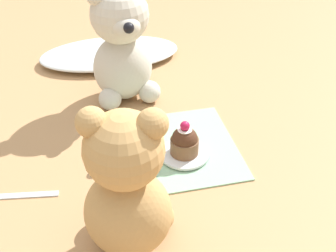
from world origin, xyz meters
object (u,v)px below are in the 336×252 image
object	(u,v)px
teddy_bear_tan	(127,188)
cupcake_near_tan_bear	(185,142)
cupcake_near_cream_bear	(122,141)
teaspoon	(23,195)
saucer_plate	(184,154)
teddy_bear_cream	(122,44)

from	to	relation	value
teddy_bear_tan	cupcake_near_tan_bear	size ratio (longest dim) A/B	3.55
cupcake_near_cream_bear	teaspoon	xyz separation A→B (m)	(-0.18, -0.07, -0.03)
saucer_plate	teaspoon	xyz separation A→B (m)	(-0.29, -0.04, -0.01)
teddy_bear_tan	teaspoon	bearing A→B (deg)	-26.31
cupcake_near_tan_bear	teaspoon	distance (m)	0.29
teddy_bear_cream	cupcake_near_tan_bear	size ratio (longest dim) A/B	3.76
teddy_bear_tan	cupcake_near_cream_bear	bearing A→B (deg)	-80.37
cupcake_near_cream_bear	teaspoon	size ratio (longest dim) A/B	0.61
teddy_bear_cream	cupcake_near_cream_bear	world-z (taller)	teddy_bear_cream
saucer_plate	teaspoon	size ratio (longest dim) A/B	0.77
cupcake_near_cream_bear	teddy_bear_cream	bearing A→B (deg)	80.28
cupcake_near_cream_bear	teddy_bear_tan	bearing A→B (deg)	-95.78
teddy_bear_cream	cupcake_near_tan_bear	world-z (taller)	teddy_bear_cream
cupcake_near_tan_bear	teaspoon	bearing A→B (deg)	-172.67
cupcake_near_tan_bear	teddy_bear_tan	bearing A→B (deg)	-125.96
cupcake_near_cream_bear	teaspoon	world-z (taller)	cupcake_near_cream_bear
teaspoon	cupcake_near_tan_bear	bearing A→B (deg)	-164.19
saucer_plate	cupcake_near_cream_bear	bearing A→B (deg)	164.12
teddy_bear_tan	cupcake_near_cream_bear	xyz separation A→B (m)	(0.02, 0.21, -0.08)
teddy_bear_cream	cupcake_near_tan_bear	xyz separation A→B (m)	(0.07, -0.23, -0.09)
cupcake_near_cream_bear	cupcake_near_tan_bear	bearing A→B (deg)	-15.88
teddy_bear_tan	saucer_plate	xyz separation A→B (m)	(0.13, 0.18, -0.10)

